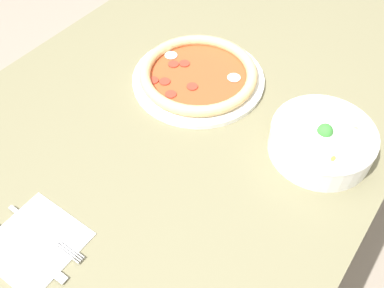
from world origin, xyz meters
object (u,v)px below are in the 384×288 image
object	(u,v)px
pizza	(198,75)
knife	(23,248)
fork	(44,232)
bowl	(322,140)

from	to	relation	value
pizza	knife	xyz separation A→B (m)	(0.54, 0.01, -0.01)
fork	pizza	bearing A→B (deg)	90.71
pizza	fork	world-z (taller)	pizza
bowl	pizza	bearing A→B (deg)	-95.33
fork	knife	world-z (taller)	same
fork	knife	size ratio (longest dim) A/B	0.96
fork	knife	bearing A→B (deg)	-99.62
pizza	knife	distance (m)	0.54
pizza	knife	world-z (taller)	pizza
bowl	fork	bearing A→B (deg)	-34.13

